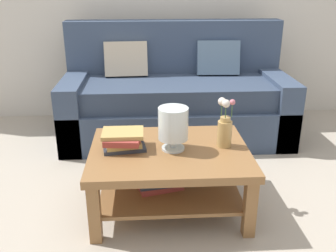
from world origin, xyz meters
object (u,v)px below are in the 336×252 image
couch (176,99)px  coffee_table (169,166)px  glass_hurricane_vase (173,125)px  flower_pitcher (225,128)px  book_stack_main (123,140)px

couch → coffee_table: 1.27m
glass_hurricane_vase → flower_pitcher: flower_pitcher is taller
couch → book_stack_main: size_ratio=7.27×
couch → flower_pitcher: bearing=-80.2°
book_stack_main → glass_hurricane_vase: size_ratio=1.03×
coffee_table → flower_pitcher: (0.36, 0.03, 0.25)m
couch → flower_pitcher: (0.21, -1.23, 0.19)m
couch → glass_hurricane_vase: (-0.12, -1.26, 0.23)m
coffee_table → book_stack_main: (-0.29, 0.03, 0.18)m
book_stack_main → glass_hurricane_vase: bearing=-5.5°
glass_hurricane_vase → flower_pitcher: bearing=5.1°
coffee_table → book_stack_main: size_ratio=3.54×
book_stack_main → flower_pitcher: flower_pitcher is taller
flower_pitcher → glass_hurricane_vase: bearing=-174.9°
couch → glass_hurricane_vase: 1.28m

